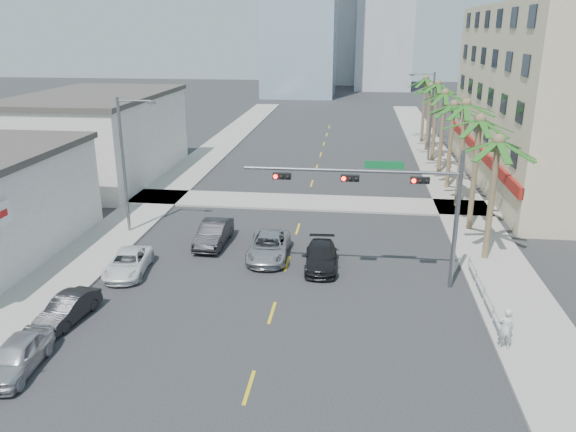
{
  "coord_description": "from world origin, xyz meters",
  "views": [
    {
      "loc": [
        3.69,
        -20.01,
        13.13
      ],
      "look_at": [
        0.25,
        8.38,
        3.5
      ],
      "focal_mm": 35.0,
      "sensor_mm": 36.0,
      "label": 1
    }
  ],
  "objects_px": {
    "car_parked_mid": "(68,309)",
    "car_lane_center": "(269,247)",
    "car_lane_right": "(321,257)",
    "car_parked_far": "(128,263)",
    "pedestrian": "(506,328)",
    "car_lane_left": "(214,233)",
    "car_parked_near": "(17,356)",
    "traffic_signal_mast": "(394,194)"
  },
  "relations": [
    {
      "from": "traffic_signal_mast",
      "to": "car_lane_left",
      "type": "distance_m",
      "value": 12.47
    },
    {
      "from": "pedestrian",
      "to": "car_parked_far",
      "type": "bearing_deg",
      "value": -17.23
    },
    {
      "from": "traffic_signal_mast",
      "to": "car_lane_left",
      "type": "height_order",
      "value": "traffic_signal_mast"
    },
    {
      "from": "car_parked_near",
      "to": "car_lane_center",
      "type": "distance_m",
      "value": 15.22
    },
    {
      "from": "car_lane_right",
      "to": "car_lane_left",
      "type": "bearing_deg",
      "value": 156.0
    },
    {
      "from": "car_parked_mid",
      "to": "car_lane_left",
      "type": "distance_m",
      "value": 11.27
    },
    {
      "from": "traffic_signal_mast",
      "to": "car_lane_right",
      "type": "bearing_deg",
      "value": 154.87
    },
    {
      "from": "traffic_signal_mast",
      "to": "car_parked_mid",
      "type": "xyz_separation_m",
      "value": [
        -15.18,
        -5.83,
        -4.45
      ]
    },
    {
      "from": "car_parked_far",
      "to": "car_lane_left",
      "type": "bearing_deg",
      "value": 46.32
    },
    {
      "from": "car_parked_far",
      "to": "pedestrian",
      "type": "height_order",
      "value": "pedestrian"
    },
    {
      "from": "traffic_signal_mast",
      "to": "car_parked_far",
      "type": "bearing_deg",
      "value": -178.65
    },
    {
      "from": "car_parked_mid",
      "to": "car_lane_right",
      "type": "height_order",
      "value": "car_lane_right"
    },
    {
      "from": "car_lane_right",
      "to": "car_parked_far",
      "type": "bearing_deg",
      "value": -171.22
    },
    {
      "from": "car_lane_left",
      "to": "car_lane_right",
      "type": "height_order",
      "value": "car_lane_left"
    },
    {
      "from": "car_lane_center",
      "to": "pedestrian",
      "type": "bearing_deg",
      "value": -40.13
    },
    {
      "from": "car_parked_near",
      "to": "car_parked_far",
      "type": "distance_m",
      "value": 9.67
    },
    {
      "from": "car_lane_center",
      "to": "car_lane_right",
      "type": "relative_size",
      "value": 1.13
    },
    {
      "from": "traffic_signal_mast",
      "to": "car_lane_left",
      "type": "bearing_deg",
      "value": 157.16
    },
    {
      "from": "car_lane_right",
      "to": "car_parked_mid",
      "type": "bearing_deg",
      "value": -148.71
    },
    {
      "from": "traffic_signal_mast",
      "to": "pedestrian",
      "type": "xyz_separation_m",
      "value": [
        4.52,
        -6.11,
        -3.98
      ]
    },
    {
      "from": "car_parked_near",
      "to": "car_lane_center",
      "type": "relative_size",
      "value": 0.81
    },
    {
      "from": "traffic_signal_mast",
      "to": "car_parked_mid",
      "type": "relative_size",
      "value": 2.97
    },
    {
      "from": "car_parked_mid",
      "to": "car_parked_far",
      "type": "bearing_deg",
      "value": 90.31
    },
    {
      "from": "car_lane_left",
      "to": "car_lane_center",
      "type": "height_order",
      "value": "car_lane_left"
    },
    {
      "from": "car_lane_center",
      "to": "car_lane_right",
      "type": "height_order",
      "value": "car_lane_center"
    },
    {
      "from": "car_parked_far",
      "to": "pedestrian",
      "type": "distance_m",
      "value": 19.85
    },
    {
      "from": "car_lane_center",
      "to": "car_lane_right",
      "type": "distance_m",
      "value": 3.38
    },
    {
      "from": "traffic_signal_mast",
      "to": "car_lane_right",
      "type": "distance_m",
      "value": 6.08
    },
    {
      "from": "car_parked_near",
      "to": "car_parked_far",
      "type": "height_order",
      "value": "car_parked_near"
    },
    {
      "from": "car_parked_near",
      "to": "pedestrian",
      "type": "bearing_deg",
      "value": 6.72
    },
    {
      "from": "car_parked_mid",
      "to": "car_lane_center",
      "type": "distance_m",
      "value": 11.93
    },
    {
      "from": "car_parked_far",
      "to": "car_lane_right",
      "type": "relative_size",
      "value": 0.99
    },
    {
      "from": "car_lane_left",
      "to": "car_lane_right",
      "type": "distance_m",
      "value": 7.53
    },
    {
      "from": "car_lane_center",
      "to": "pedestrian",
      "type": "xyz_separation_m",
      "value": [
        11.51,
        -8.95,
        0.39
      ]
    },
    {
      "from": "car_lane_left",
      "to": "pedestrian",
      "type": "height_order",
      "value": "pedestrian"
    },
    {
      "from": "car_parked_mid",
      "to": "pedestrian",
      "type": "height_order",
      "value": "pedestrian"
    },
    {
      "from": "car_parked_mid",
      "to": "car_parked_near",
      "type": "bearing_deg",
      "value": -82.25
    },
    {
      "from": "car_parked_near",
      "to": "car_lane_left",
      "type": "distance_m",
      "value": 15.18
    },
    {
      "from": "pedestrian",
      "to": "traffic_signal_mast",
      "type": "bearing_deg",
      "value": -53.86
    },
    {
      "from": "car_parked_far",
      "to": "car_parked_mid",
      "type": "bearing_deg",
      "value": -104.1
    },
    {
      "from": "car_parked_mid",
      "to": "pedestrian",
      "type": "relative_size",
      "value": 2.0
    },
    {
      "from": "car_parked_mid",
      "to": "car_lane_right",
      "type": "bearing_deg",
      "value": 41.46
    }
  ]
}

